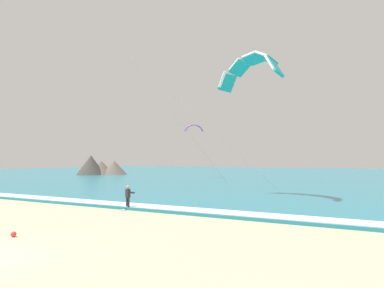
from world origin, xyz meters
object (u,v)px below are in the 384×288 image
(surfboard, at_px, (128,209))
(kite_distant, at_px, (194,127))
(kite_primary, at_px, (250,67))
(kitesurfer, at_px, (128,196))
(beach_ball, at_px, (14,234))

(surfboard, relative_size, kite_distant, 0.47)
(kite_primary, bearing_deg, kitesurfer, -122.07)
(kite_primary, xyz_separation_m, kite_distant, (-18.58, 25.64, -2.23))
(surfboard, relative_size, kitesurfer, 0.87)
(kitesurfer, xyz_separation_m, kite_primary, (5.94, 9.48, 10.72))
(surfboard, xyz_separation_m, kite_primary, (5.94, 9.49, 11.64))
(kite_distant, xyz_separation_m, beach_ball, (13.12, -43.87, -9.31))
(kite_primary, bearing_deg, beach_ball, -106.67)
(kitesurfer, bearing_deg, kite_distant, 109.80)
(surfboard, height_order, kite_primary, kite_primary)
(beach_ball, bearing_deg, kitesurfer, 93.13)
(kitesurfer, relative_size, kite_distant, 0.54)
(surfboard, height_order, kite_distant, kite_distant)
(kitesurfer, bearing_deg, surfboard, -108.46)
(surfboard, relative_size, kite_primary, 0.13)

